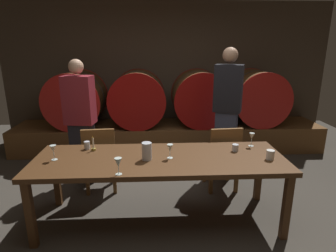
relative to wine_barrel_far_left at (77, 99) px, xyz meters
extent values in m
plane|color=#3F3A33|center=(1.62, -2.21, -0.95)|extent=(7.94, 7.94, 0.00)
cube|color=#473A2D|center=(1.62, 0.55, 0.37)|extent=(6.11, 0.24, 2.63)
cube|color=brown|center=(1.62, 0.00, -0.71)|extent=(5.50, 0.90, 0.46)
cylinder|color=#513319|center=(0.00, 0.00, 0.00)|extent=(0.96, 0.78, 0.96)
cylinder|color=#B21C16|center=(0.00, -0.41, 0.00)|extent=(0.98, 0.03, 0.98)
cylinder|color=#B21C16|center=(0.00, 0.41, 0.00)|extent=(0.98, 0.03, 0.98)
cylinder|color=#2D2D33|center=(0.00, 0.00, 0.00)|extent=(0.97, 0.04, 0.97)
cylinder|color=brown|center=(1.08, 0.00, 0.00)|extent=(0.96, 0.78, 0.96)
cylinder|color=maroon|center=(1.08, -0.41, 0.00)|extent=(0.98, 0.03, 0.98)
cylinder|color=maroon|center=(1.08, 0.41, 0.00)|extent=(0.98, 0.03, 0.98)
cylinder|color=#2D2D33|center=(1.08, 0.00, 0.00)|extent=(0.97, 0.04, 0.97)
cylinder|color=brown|center=(2.18, 0.00, 0.00)|extent=(0.96, 0.78, 0.96)
cylinder|color=maroon|center=(2.18, -0.41, 0.00)|extent=(0.98, 0.03, 0.98)
cylinder|color=maroon|center=(2.18, 0.41, 0.00)|extent=(0.98, 0.03, 0.98)
cylinder|color=#2D2D33|center=(2.18, 0.00, 0.00)|extent=(0.97, 0.04, 0.97)
cylinder|color=brown|center=(3.23, 0.00, 0.00)|extent=(0.96, 0.78, 0.96)
cylinder|color=#B21C16|center=(3.23, -0.41, 0.00)|extent=(0.98, 0.03, 0.98)
cylinder|color=#B21C16|center=(3.23, 0.41, 0.00)|extent=(0.98, 0.03, 0.98)
cylinder|color=#2D2D33|center=(3.23, 0.00, 0.00)|extent=(0.97, 0.04, 0.97)
cube|color=#4C2D16|center=(1.42, -2.25, -0.23)|extent=(2.60, 0.87, 0.05)
cube|color=#4C2D16|center=(0.20, -2.63, -0.60)|extent=(0.07, 0.07, 0.69)
cube|color=#4C2D16|center=(2.64, -2.63, -0.60)|extent=(0.07, 0.07, 0.69)
cube|color=#4C2D16|center=(0.20, -1.88, -0.60)|extent=(0.07, 0.07, 0.69)
cube|color=#4C2D16|center=(2.64, -1.88, -0.60)|extent=(0.07, 0.07, 0.69)
cube|color=brown|center=(0.66, -1.49, -0.51)|extent=(0.43, 0.43, 0.04)
cube|color=brown|center=(0.67, -1.67, -0.28)|extent=(0.40, 0.07, 0.42)
cube|color=brown|center=(0.81, -1.30, -0.74)|extent=(0.05, 0.05, 0.42)
cube|color=brown|center=(0.47, -1.33, -0.74)|extent=(0.05, 0.05, 0.42)
cube|color=brown|center=(0.84, -1.64, -0.74)|extent=(0.05, 0.05, 0.42)
cube|color=brown|center=(0.50, -1.67, -0.74)|extent=(0.05, 0.05, 0.42)
cube|color=brown|center=(2.24, -1.54, -0.51)|extent=(0.43, 0.43, 0.04)
cube|color=brown|center=(2.25, -1.72, -0.28)|extent=(0.40, 0.07, 0.42)
cube|color=brown|center=(2.40, -1.35, -0.74)|extent=(0.05, 0.05, 0.42)
cube|color=brown|center=(2.06, -1.38, -0.74)|extent=(0.05, 0.05, 0.42)
cube|color=brown|center=(2.42, -1.69, -0.74)|extent=(0.05, 0.05, 0.42)
cube|color=brown|center=(2.08, -1.72, -0.74)|extent=(0.05, 0.05, 0.42)
cube|color=black|center=(0.37, -1.25, -0.52)|extent=(0.32, 0.24, 0.84)
cube|color=maroon|center=(0.37, -1.25, 0.22)|extent=(0.41, 0.29, 0.64)
sphere|color=#D8A884|center=(0.37, -1.25, 0.65)|extent=(0.19, 0.19, 0.19)
cube|color=#33384C|center=(2.41, -1.09, -0.47)|extent=(0.35, 0.30, 0.95)
cube|color=black|center=(2.41, -1.09, 0.33)|extent=(0.44, 0.37, 0.66)
sphere|color=tan|center=(2.41, -1.09, 0.79)|extent=(0.21, 0.21, 0.21)
cylinder|color=olive|center=(0.69, -2.01, -0.19)|extent=(0.05, 0.05, 0.02)
cylinder|color=#EDE5CC|center=(0.69, -2.01, -0.12)|extent=(0.02, 0.02, 0.12)
cone|color=yellow|center=(0.69, -2.01, -0.05)|extent=(0.01, 0.01, 0.02)
cylinder|color=silver|center=(1.28, -2.29, -0.12)|extent=(0.10, 0.10, 0.18)
cylinder|color=silver|center=(0.34, -2.26, -0.20)|extent=(0.06, 0.06, 0.00)
cylinder|color=silver|center=(0.34, -2.26, -0.16)|extent=(0.01, 0.01, 0.08)
cone|color=silver|center=(0.34, -2.26, -0.08)|extent=(0.06, 0.06, 0.07)
cylinder|color=silver|center=(1.04, -2.63, -0.20)|extent=(0.06, 0.06, 0.00)
cylinder|color=silver|center=(1.04, -2.63, -0.17)|extent=(0.01, 0.01, 0.07)
cone|color=silver|center=(1.04, -2.63, -0.09)|extent=(0.07, 0.07, 0.09)
cylinder|color=silver|center=(1.52, -2.27, -0.20)|extent=(0.06, 0.06, 0.00)
cylinder|color=silver|center=(1.52, -2.27, -0.17)|extent=(0.01, 0.01, 0.06)
cone|color=silver|center=(1.52, -2.27, -0.10)|extent=(0.06, 0.06, 0.09)
cylinder|color=silver|center=(2.48, -1.96, -0.20)|extent=(0.06, 0.06, 0.00)
cylinder|color=silver|center=(2.48, -1.96, -0.16)|extent=(0.01, 0.01, 0.08)
cone|color=silver|center=(2.48, -1.96, -0.08)|extent=(0.06, 0.06, 0.07)
cylinder|color=silver|center=(0.61, -1.96, -0.16)|extent=(0.06, 0.06, 0.09)
cylinder|color=silver|center=(2.25, -2.11, -0.17)|extent=(0.07, 0.07, 0.08)
cylinder|color=white|center=(2.54, -2.35, -0.16)|extent=(0.08, 0.08, 0.10)
camera|label=1|loc=(1.36, -4.96, 0.92)|focal=30.04mm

